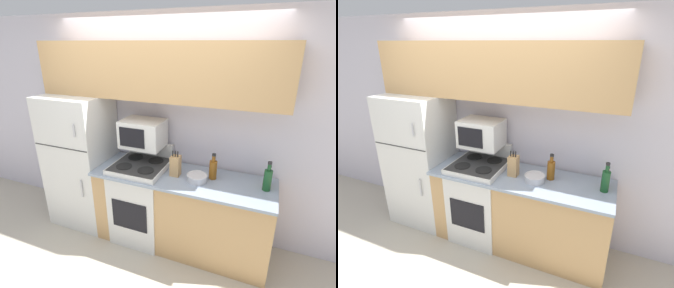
# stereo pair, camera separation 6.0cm
# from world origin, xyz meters

# --- Properties ---
(ground_plane) EXTENTS (12.00, 12.00, 0.00)m
(ground_plane) POSITION_xyz_m (0.00, 0.00, 0.00)
(ground_plane) COLOR beige
(wall_back) EXTENTS (8.00, 0.05, 2.55)m
(wall_back) POSITION_xyz_m (0.00, 0.66, 1.27)
(wall_back) COLOR silver
(wall_back) RESTS_ON ground_plane
(lower_cabinets) EXTENTS (1.94, 0.64, 0.90)m
(lower_cabinets) POSITION_xyz_m (0.38, 0.30, 0.45)
(lower_cabinets) COLOR tan
(lower_cabinets) RESTS_ON ground_plane
(refrigerator) EXTENTS (0.75, 0.65, 1.67)m
(refrigerator) POSITION_xyz_m (-0.97, 0.31, 0.83)
(refrigerator) COLOR silver
(refrigerator) RESTS_ON ground_plane
(upper_cabinets) EXTENTS (2.69, 0.36, 0.58)m
(upper_cabinets) POSITION_xyz_m (0.00, 0.45, 1.96)
(upper_cabinets) COLOR tan
(upper_cabinets) RESTS_ON refrigerator
(stove) EXTENTS (0.59, 0.63, 1.12)m
(stove) POSITION_xyz_m (-0.11, 0.29, 0.50)
(stove) COLOR silver
(stove) RESTS_ON ground_plane
(microwave) EXTENTS (0.47, 0.35, 0.31)m
(microwave) POSITION_xyz_m (-0.13, 0.41, 1.28)
(microwave) COLOR silver
(microwave) RESTS_ON stove
(knife_block) EXTENTS (0.10, 0.10, 0.28)m
(knife_block) POSITION_xyz_m (0.31, 0.28, 1.01)
(knife_block) COLOR tan
(knife_block) RESTS_ON lower_cabinets
(bowl) EXTENTS (0.21, 0.21, 0.07)m
(bowl) POSITION_xyz_m (0.56, 0.24, 0.94)
(bowl) COLOR silver
(bowl) RESTS_ON lower_cabinets
(bottle_whiskey) EXTENTS (0.08, 0.08, 0.28)m
(bottle_whiskey) POSITION_xyz_m (0.69, 0.36, 1.01)
(bottle_whiskey) COLOR brown
(bottle_whiskey) RESTS_ON lower_cabinets
(bottle_wine_green) EXTENTS (0.08, 0.08, 0.30)m
(bottle_wine_green) POSITION_xyz_m (1.23, 0.32, 1.02)
(bottle_wine_green) COLOR #194C23
(bottle_wine_green) RESTS_ON lower_cabinets
(bottle_cooking_spray) EXTENTS (0.06, 0.06, 0.22)m
(bottle_cooking_spray) POSITION_xyz_m (1.24, 0.42, 0.99)
(bottle_cooking_spray) COLOR gold
(bottle_cooking_spray) RESTS_ON lower_cabinets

